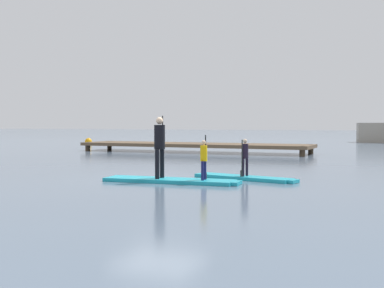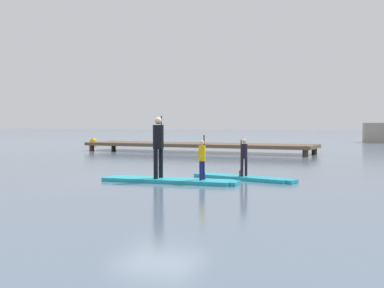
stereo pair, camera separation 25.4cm
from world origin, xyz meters
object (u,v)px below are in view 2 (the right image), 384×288
at_px(paddleboard_near, 244,178).
at_px(paddler_child_front, 202,158).
at_px(mooring_buoy_near, 93,141).
at_px(paddler_child_solo, 244,155).
at_px(paddler_adult, 158,143).
at_px(paddleboard_far, 170,181).

height_order(paddleboard_near, paddler_child_front, paddler_child_front).
distance_m(paddleboard_near, mooring_buoy_near, 25.34).
height_order(paddler_child_solo, paddler_adult, paddler_adult).
relative_size(paddler_child_front, mooring_buoy_near, 2.25).
bearing_deg(paddleboard_near, paddler_child_solo, -104.33).
distance_m(paddler_adult, paddler_child_front, 1.31).
xyz_separation_m(paddleboard_near, mooring_buoy_near, (-17.95, 17.89, 0.21)).
xyz_separation_m(paddler_child_solo, paddler_adult, (-1.96, -1.46, 0.37)).
relative_size(paddleboard_far, mooring_buoy_near, 7.23).
xyz_separation_m(paddleboard_far, paddler_adult, (-0.34, -0.02, 1.01)).
distance_m(paddler_adult, mooring_buoy_near, 25.12).
distance_m(paddler_child_solo, paddler_adult, 2.47).
height_order(paddler_child_front, mooring_buoy_near, paddler_child_front).
xyz_separation_m(paddleboard_near, paddler_adult, (-1.96, -1.47, 1.01)).
xyz_separation_m(paddler_child_front, mooring_buoy_near, (-17.24, 19.25, -0.43)).
relative_size(paddleboard_near, paddler_adult, 1.85).
bearing_deg(paddleboard_near, paddler_child_front, -117.69).
height_order(paddler_child_solo, mooring_buoy_near, paddler_child_solo).
height_order(paddleboard_near, paddleboard_far, same).
bearing_deg(paddleboard_near, paddler_adult, -143.24).
bearing_deg(paddler_adult, paddler_child_front, 5.10).
relative_size(paddler_child_solo, paddleboard_far, 0.28).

